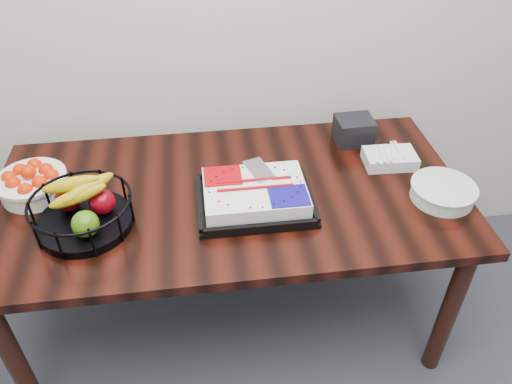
{
  "coord_description": "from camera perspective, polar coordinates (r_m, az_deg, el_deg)",
  "views": [
    {
      "loc": [
        -0.1,
        0.51,
        1.95
      ],
      "look_at": [
        0.09,
        1.89,
        0.83
      ],
      "focal_mm": 35.0,
      "sensor_mm": 36.0,
      "label": 1
    }
  ],
  "objects": [
    {
      "name": "plate_stack",
      "position": [
        1.99,
        20.57,
        0.0
      ],
      "size": [
        0.24,
        0.24,
        0.06
      ],
      "color": "white",
      "rests_on": "table"
    },
    {
      "name": "fruit_basket",
      "position": [
        1.82,
        -19.3,
        -1.89
      ],
      "size": [
        0.35,
        0.35,
        0.19
      ],
      "color": "black",
      "rests_on": "table"
    },
    {
      "name": "napkin_box",
      "position": [
        2.21,
        11.11,
        6.95
      ],
      "size": [
        0.16,
        0.14,
        0.11
      ],
      "primitive_type": "cube",
      "rotation": [
        0.0,
        0.0,
        0.03
      ],
      "color": "black",
      "rests_on": "table"
    },
    {
      "name": "cake_tray",
      "position": [
        1.83,
        -0.12,
        -0.38
      ],
      "size": [
        0.43,
        0.34,
        0.09
      ],
      "color": "black",
      "rests_on": "table"
    },
    {
      "name": "tangerine_bowl",
      "position": [
        2.04,
        -24.35,
        1.36
      ],
      "size": [
        0.26,
        0.26,
        0.16
      ],
      "color": "white",
      "rests_on": "table"
    },
    {
      "name": "fork_bag",
      "position": [
        2.12,
        15.04,
        3.78
      ],
      "size": [
        0.21,
        0.14,
        0.06
      ],
      "color": "silver",
      "rests_on": "table"
    },
    {
      "name": "table",
      "position": [
        1.97,
        -2.99,
        -1.96
      ],
      "size": [
        1.8,
        0.9,
        0.75
      ],
      "color": "black",
      "rests_on": "ground"
    }
  ]
}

